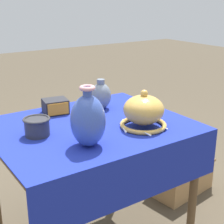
# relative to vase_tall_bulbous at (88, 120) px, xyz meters

# --- Properties ---
(display_table) EXTENTS (0.97, 0.80, 0.72)m
(display_table) POSITION_rel_vase_tall_bulbous_xyz_m (0.13, 0.20, -0.20)
(display_table) COLOR brown
(display_table) RESTS_ON ground_plane
(vase_tall_bulbous) EXTENTS (0.15, 0.15, 0.27)m
(vase_tall_bulbous) POSITION_rel_vase_tall_bulbous_xyz_m (0.00, 0.00, 0.00)
(vase_tall_bulbous) COLOR #3851A8
(vase_tall_bulbous) RESTS_ON display_table
(vase_dome_bell) EXTENTS (0.24, 0.23, 0.19)m
(vase_dome_bell) POSITION_rel_vase_tall_bulbous_xyz_m (0.34, 0.04, -0.04)
(vase_dome_bell) COLOR gold
(vase_dome_bell) RESTS_ON display_table
(mosaic_tile_box) EXTENTS (0.15, 0.14, 0.08)m
(mosaic_tile_box) POSITION_rel_vase_tall_bulbous_xyz_m (0.07, 0.48, -0.08)
(mosaic_tile_box) COLOR #232328
(mosaic_tile_box) RESTS_ON display_table
(cup_wide_charcoal) EXTENTS (0.13, 0.13, 0.09)m
(cup_wide_charcoal) POSITION_rel_vase_tall_bulbous_xyz_m (-0.14, 0.23, -0.07)
(cup_wide_charcoal) COLOR #2D2D33
(cup_wide_charcoal) RESTS_ON display_table
(jar_round_slate) EXTENTS (0.12, 0.12, 0.17)m
(jar_round_slate) POSITION_rel_vase_tall_bulbous_xyz_m (0.32, 0.40, -0.04)
(jar_round_slate) COLOR slate
(jar_round_slate) RESTS_ON display_table
(wooden_crate) EXTENTS (0.48, 0.32, 0.23)m
(wooden_crate) POSITION_rel_vase_tall_bulbous_xyz_m (0.94, 0.34, -0.72)
(wooden_crate) COLOR #A37A4C
(wooden_crate) RESTS_ON ground_plane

